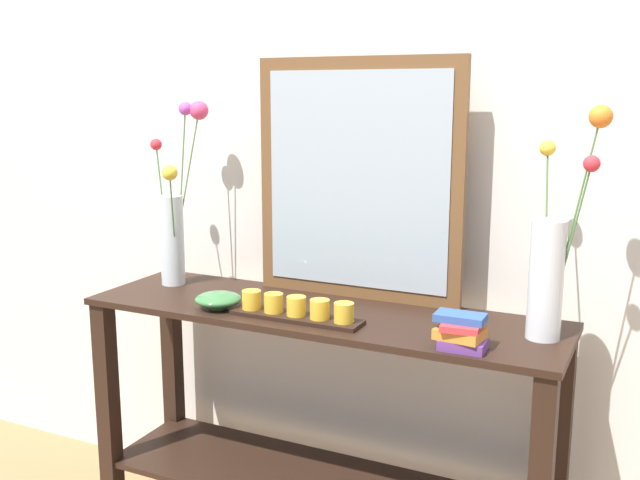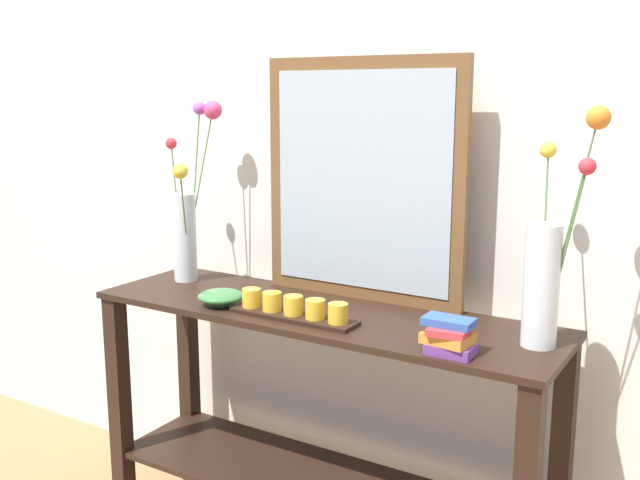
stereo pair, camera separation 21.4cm
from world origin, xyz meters
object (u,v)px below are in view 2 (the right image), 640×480
(candle_tray, at_px, (293,309))
(decorative_bowl, at_px, (221,297))
(mirror_leaning, at_px, (363,181))
(book_stack, at_px, (449,337))
(console_table, at_px, (320,407))
(tall_vase_left, at_px, (188,214))
(vase_right, at_px, (546,268))

(candle_tray, relative_size, decorative_bowl, 2.81)
(mirror_leaning, distance_m, book_stack, 0.63)
(console_table, height_order, mirror_leaning, mirror_leaning)
(book_stack, bearing_deg, decorative_bowl, 177.32)
(tall_vase_left, height_order, decorative_bowl, tall_vase_left)
(mirror_leaning, relative_size, tall_vase_left, 1.22)
(console_table, distance_m, book_stack, 0.60)
(vase_right, relative_size, decorative_bowl, 4.35)
(candle_tray, bearing_deg, mirror_leaning, 77.81)
(mirror_leaning, height_order, vase_right, mirror_leaning)
(console_table, height_order, tall_vase_left, tall_vase_left)
(mirror_leaning, height_order, book_stack, mirror_leaning)
(book_stack, bearing_deg, tall_vase_left, 167.97)
(mirror_leaning, xyz_separation_m, tall_vase_left, (-0.61, -0.11, -0.14))
(console_table, height_order, candle_tray, candle_tray)
(decorative_bowl, xyz_separation_m, book_stack, (0.75, -0.04, 0.02))
(vase_right, bearing_deg, book_stack, -135.30)
(decorative_bowl, bearing_deg, tall_vase_left, 147.13)
(console_table, relative_size, decorative_bowl, 10.37)
(vase_right, height_order, decorative_bowl, vase_right)
(mirror_leaning, distance_m, decorative_bowl, 0.56)
(tall_vase_left, height_order, vase_right, tall_vase_left)
(tall_vase_left, bearing_deg, candle_tray, -18.41)
(console_table, relative_size, tall_vase_left, 2.38)
(vase_right, bearing_deg, candle_tray, -168.04)
(console_table, distance_m, tall_vase_left, 0.79)
(mirror_leaning, distance_m, vase_right, 0.65)
(console_table, height_order, book_stack, book_stack)
(vase_right, relative_size, book_stack, 4.57)
(tall_vase_left, height_order, book_stack, tall_vase_left)
(vase_right, xyz_separation_m, candle_tray, (-0.67, -0.14, -0.18))
(mirror_leaning, bearing_deg, book_stack, -37.83)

